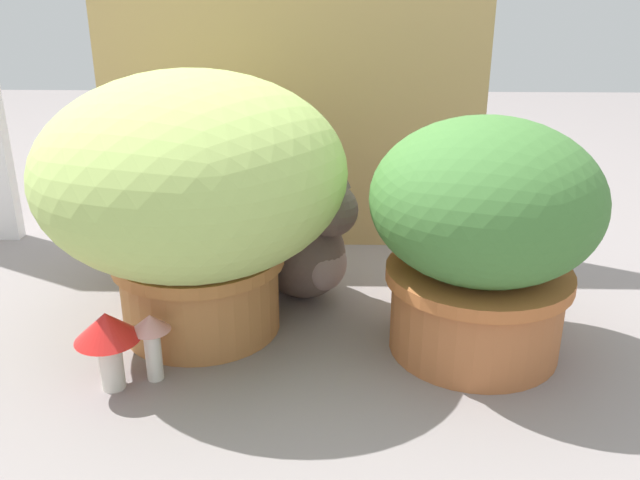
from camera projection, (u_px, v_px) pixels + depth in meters
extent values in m
plane|color=gray|center=(243.00, 328.00, 1.35)|extent=(6.00, 6.00, 0.00)
cube|color=tan|center=(291.00, 92.00, 1.64)|extent=(0.96, 0.03, 0.80)
cylinder|color=#B0713D|center=(201.00, 290.00, 1.33)|extent=(0.31, 0.31, 0.16)
cylinder|color=#B2703A|center=(199.00, 257.00, 1.30)|extent=(0.33, 0.33, 0.02)
ellipsoid|color=#AAC665|center=(193.00, 173.00, 1.24)|extent=(0.58, 0.58, 0.38)
cylinder|color=#B66A3C|center=(475.00, 309.00, 1.25)|extent=(0.32, 0.32, 0.17)
cylinder|color=#BD6835|center=(478.00, 274.00, 1.23)|extent=(0.34, 0.34, 0.02)
ellipsoid|color=#437937|center=(485.00, 200.00, 1.17)|extent=(0.41, 0.41, 0.29)
ellipsoid|color=brown|center=(295.00, 248.00, 1.46)|extent=(0.30, 0.30, 0.22)
ellipsoid|color=gray|center=(327.00, 265.00, 1.40)|extent=(0.12, 0.12, 0.11)
sphere|color=brown|center=(331.00, 210.00, 1.35)|extent=(0.16, 0.16, 0.11)
cone|color=brown|center=(342.00, 178.00, 1.34)|extent=(0.05, 0.05, 0.04)
cone|color=brown|center=(321.00, 184.00, 1.30)|extent=(0.05, 0.05, 0.04)
cylinder|color=brown|center=(276.00, 264.00, 1.60)|extent=(0.16, 0.15, 0.07)
cylinder|color=silver|center=(111.00, 364.00, 1.14)|extent=(0.04, 0.04, 0.09)
cone|color=red|center=(106.00, 326.00, 1.11)|extent=(0.11, 0.11, 0.05)
cylinder|color=silver|center=(154.00, 354.00, 1.17)|extent=(0.03, 0.03, 0.10)
cone|color=#D79090|center=(150.00, 322.00, 1.14)|extent=(0.07, 0.07, 0.03)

